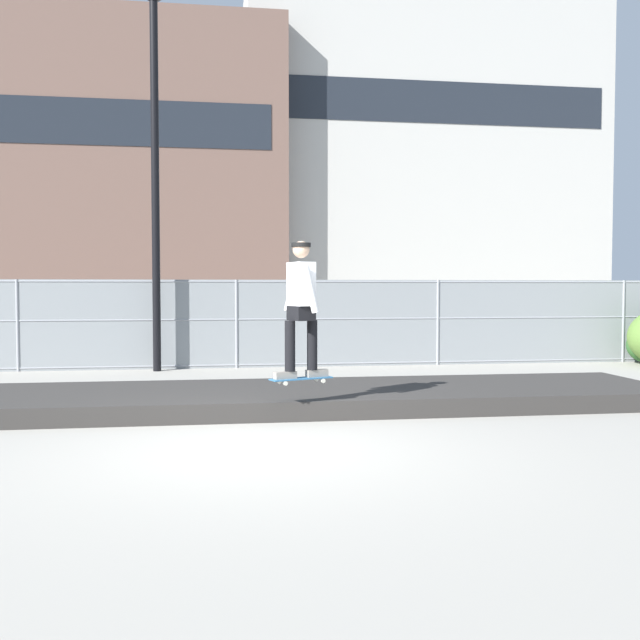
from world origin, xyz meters
TOP-DOWN VIEW (x-y plane):
  - ground_plane at (0.00, 0.00)m, footprint 120.00×120.00m
  - gravel_berm at (0.00, 2.63)m, footprint 12.06×2.41m
  - skateboard at (0.61, 1.40)m, footprint 0.82×0.46m
  - skater at (0.61, 1.40)m, footprint 0.71×0.62m
  - chain_fence at (-0.00, 7.64)m, footprint 26.25×0.06m
  - street_lamp at (-1.61, 7.30)m, footprint 0.44×0.44m
  - parked_car_near at (-5.69, 11.16)m, footprint 4.46×2.07m
  - library_building at (-8.53, 39.68)m, footprint 24.45×13.84m
  - office_block at (12.90, 40.46)m, footprint 22.73×12.04m

SIDE VIEW (x-z plane):
  - ground_plane at x=0.00m, z-range 0.00..0.00m
  - gravel_berm at x=0.00m, z-range 0.00..0.25m
  - skateboard at x=0.61m, z-range 0.51..0.58m
  - parked_car_near at x=-5.69m, z-range 0.01..1.67m
  - chain_fence at x=0.00m, z-range 0.01..1.86m
  - skater at x=0.61m, z-range 0.67..2.36m
  - street_lamp at x=-1.61m, z-range 0.86..8.55m
  - library_building at x=-8.53m, z-range 0.00..17.13m
  - office_block at x=12.90m, z-range 0.00..20.67m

